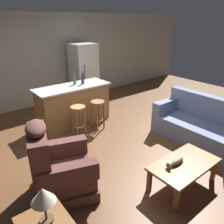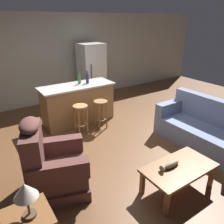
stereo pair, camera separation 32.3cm
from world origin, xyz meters
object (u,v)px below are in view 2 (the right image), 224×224
(bottle_short_amber, at_px, (79,79))
(kitchen_island, at_px, (78,103))
(bar_stool_left, at_px, (81,114))
(bar_stool_right, at_px, (101,109))
(couch, at_px, (205,129))
(bottle_tall_green, at_px, (87,79))
(fish_figurine, at_px, (170,165))
(recliner_near_lamp, at_px, (52,166))
(refrigerator, at_px, (92,73))
(table_lamp, at_px, (25,192))
(coffee_table, at_px, (179,170))
(end_table, at_px, (28,223))

(bottle_short_amber, bearing_deg, kitchen_island, -144.38)
(bar_stool_left, relative_size, bar_stool_right, 1.00)
(bar_stool_right, bearing_deg, kitchen_island, 113.92)
(bar_stool_left, bearing_deg, kitchen_island, 69.43)
(couch, xyz_separation_m, bottle_tall_green, (-1.36, 2.46, 0.73))
(couch, relative_size, bar_stool_left, 2.81)
(fish_figurine, xyz_separation_m, couch, (1.62, 0.54, -0.12))
(recliner_near_lamp, bearing_deg, refrigerator, 71.06)
(table_lamp, distance_m, kitchen_island, 3.46)
(coffee_table, bearing_deg, kitchen_island, 93.15)
(bar_stool_left, distance_m, bar_stool_right, 0.52)
(bar_stool_right, xyz_separation_m, bottle_short_amber, (-0.16, 0.71, 0.59))
(coffee_table, distance_m, couch, 1.60)
(coffee_table, height_order, refrigerator, refrigerator)
(end_table, bearing_deg, kitchen_island, 55.89)
(coffee_table, xyz_separation_m, recliner_near_lamp, (-1.55, 1.05, 0.06))
(end_table, distance_m, refrigerator, 5.05)
(table_lamp, height_order, refrigerator, refrigerator)
(table_lamp, xyz_separation_m, bottle_short_amber, (2.02, 2.94, 0.19))
(bottle_tall_green, xyz_separation_m, bottle_short_amber, (-0.18, 0.08, -0.00))
(bar_stool_left, bearing_deg, coffee_table, -80.53)
(table_lamp, bearing_deg, bar_stool_right, 45.67)
(couch, height_order, end_table, couch)
(table_lamp, xyz_separation_m, kitchen_island, (1.90, 2.86, -0.39))
(fish_figurine, relative_size, bottle_short_amber, 1.13)
(coffee_table, relative_size, kitchen_island, 0.61)
(bottle_short_amber, bearing_deg, table_lamp, -124.40)
(bottle_tall_green, bearing_deg, table_lamp, -127.43)
(kitchen_island, relative_size, bottle_tall_green, 5.84)
(fish_figurine, xyz_separation_m, kitchen_island, (-0.03, 2.99, 0.02))
(coffee_table, bearing_deg, bottle_short_amber, 90.96)
(couch, distance_m, end_table, 3.61)
(fish_figurine, relative_size, recliner_near_lamp, 0.28)
(bar_stool_right, distance_m, bottle_tall_green, 0.87)
(recliner_near_lamp, distance_m, bottle_short_amber, 2.64)
(coffee_table, distance_m, end_table, 2.11)
(end_table, xyz_separation_m, kitchen_island, (1.93, 2.85, 0.02))
(bar_stool_right, distance_m, bottle_short_amber, 0.94)
(bar_stool_right, bearing_deg, refrigerator, 66.88)
(bottle_short_amber, bearing_deg, couch, -58.74)
(bar_stool_left, bearing_deg, bottle_tall_green, 50.16)
(kitchen_island, distance_m, refrigerator, 1.65)
(end_table, height_order, bottle_short_amber, bottle_short_amber)
(kitchen_island, bearing_deg, bar_stool_right, -66.08)
(refrigerator, bearing_deg, fish_figurine, -103.77)
(end_table, height_order, bar_stool_right, bar_stool_right)
(end_table, relative_size, refrigerator, 0.32)
(recliner_near_lamp, xyz_separation_m, bottle_tall_green, (1.67, 2.00, 0.64))
(recliner_near_lamp, bearing_deg, kitchen_island, 73.79)
(coffee_table, xyz_separation_m, refrigerator, (0.89, 4.26, 0.52))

